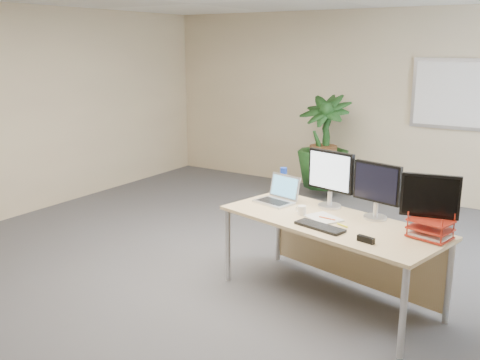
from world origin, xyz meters
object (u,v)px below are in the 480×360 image
Objects in this scene: monitor_left at (331,175)px; laptop at (278,196)px; floor_plant at (323,147)px; desk at (337,234)px; monitor_right at (377,187)px.

laptop is at bearing -167.05° from monitor_left.
laptop is (0.80, -2.80, 0.05)m from floor_plant.
desk is at bearing -51.79° from monitor_left.
monitor_left is 1.08× the size of monitor_right.
laptop is at bearing -74.10° from floor_plant.
monitor_right is (0.47, -0.10, -0.02)m from monitor_left.
desk is 5.07× the size of laptop.
laptop is (-0.94, -0.01, -0.22)m from monitor_right.
floor_plant is 2.85× the size of monitor_left.
floor_plant is 3.07× the size of monitor_right.
desk is 0.54m from monitor_right.
monitor_left reaches higher than desk.
monitor_left is 0.55m from laptop.
desk is 3.92× the size of monitor_left.
monitor_right is at bearing 27.91° from desk.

